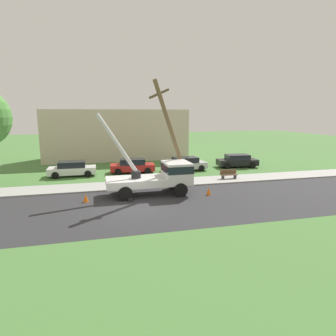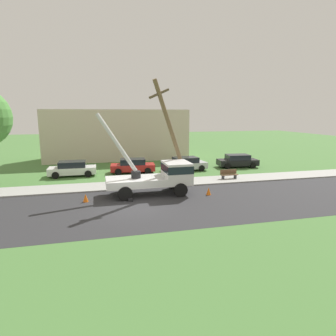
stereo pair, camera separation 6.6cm
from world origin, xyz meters
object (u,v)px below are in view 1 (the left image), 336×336
object	(u,v)px
leaning_utility_pole	(172,134)
parked_sedan_white	(72,169)
utility_truck	(160,175)
parked_sedan_black	(237,161)
parked_sedan_red	(133,166)
traffic_cone_ahead	(209,191)
parked_sedan_silver	(185,164)
traffic_cone_behind	(86,198)
park_bench	(229,174)

from	to	relation	value
leaning_utility_pole	parked_sedan_white	size ratio (longest dim) A/B	1.93
utility_truck	parked_sedan_black	distance (m)	13.66
utility_truck	parked_sedan_black	world-z (taller)	utility_truck
parked_sedan_white	parked_sedan_red	xyz separation A→B (m)	(5.81, 0.18, 0.00)
traffic_cone_ahead	parked_sedan_red	distance (m)	10.44
parked_sedan_white	utility_truck	bearing A→B (deg)	-49.46
parked_sedan_red	parked_sedan_black	xyz separation A→B (m)	(11.75, 0.26, 0.00)
utility_truck	leaning_utility_pole	size ratio (longest dim) A/B	0.80
utility_truck	parked_sedan_silver	bearing A→B (deg)	60.64
traffic_cone_behind	parked_sedan_red	bearing A→B (deg)	64.47
leaning_utility_pole	park_bench	xyz separation A→B (m)	(5.81, 1.76, -3.87)
leaning_utility_pole	traffic_cone_ahead	distance (m)	5.22
traffic_cone_ahead	park_bench	xyz separation A→B (m)	(3.67, 4.27, 0.18)
traffic_cone_ahead	traffic_cone_behind	world-z (taller)	same
utility_truck	parked_sedan_red	xyz separation A→B (m)	(-1.04, 8.19, -0.70)
parked_sedan_red	park_bench	bearing A→B (deg)	-32.44
traffic_cone_behind	park_bench	size ratio (longest dim) A/B	0.35
leaning_utility_pole	parked_sedan_black	bearing A→B (deg)	37.27
utility_truck	parked_sedan_white	bearing A→B (deg)	130.54
parked_sedan_silver	parked_sedan_white	bearing A→B (deg)	179.66
leaning_utility_pole	parked_sedan_white	xyz separation A→B (m)	(-8.13, 6.74, -3.62)
parked_sedan_white	parked_sedan_silver	bearing A→B (deg)	-0.34
parked_sedan_red	parked_sedan_silver	distance (m)	5.52
utility_truck	parked_sedan_white	world-z (taller)	utility_truck
parked_sedan_white	parked_sedan_red	bearing A→B (deg)	1.76
utility_truck	parked_sedan_white	distance (m)	10.57
leaning_utility_pole	traffic_cone_behind	bearing A→B (deg)	-162.36
leaning_utility_pole	parked_sedan_silver	distance (m)	8.24
traffic_cone_behind	parked_sedan_white	size ratio (longest dim) A/B	0.13
traffic_cone_ahead	traffic_cone_behind	distance (m)	8.78
leaning_utility_pole	traffic_cone_behind	distance (m)	8.05
traffic_cone_ahead	parked_sedan_white	bearing A→B (deg)	137.98
traffic_cone_ahead	parked_sedan_white	distance (m)	13.83
parked_sedan_red	parked_sedan_silver	size ratio (longest dim) A/B	1.00
parked_sedan_red	parked_sedan_silver	world-z (taller)	same
park_bench	parked_sedan_white	bearing A→B (deg)	160.32
traffic_cone_ahead	park_bench	world-z (taller)	park_bench
utility_truck	traffic_cone_behind	size ratio (longest dim) A/B	12.10
leaning_utility_pole	parked_sedan_black	size ratio (longest dim) A/B	1.86
parked_sedan_black	traffic_cone_behind	bearing A→B (deg)	-149.96
leaning_utility_pole	traffic_cone_behind	xyz separation A→B (m)	(-6.63, -2.11, -4.05)
parked_sedan_white	parked_sedan_black	size ratio (longest dim) A/B	0.97
parked_sedan_red	park_bench	xyz separation A→B (m)	(8.12, -5.16, -0.25)
leaning_utility_pole	parked_sedan_silver	xyz separation A→B (m)	(3.20, 6.68, -3.62)
traffic_cone_ahead	parked_sedan_white	world-z (taller)	parked_sedan_white
traffic_cone_ahead	parked_sedan_silver	xyz separation A→B (m)	(1.06, 9.18, 0.43)
leaning_utility_pole	traffic_cone_ahead	xyz separation A→B (m)	(2.14, -2.51, -4.05)
park_bench	parked_sedan_red	bearing A→B (deg)	147.56
parked_sedan_red	parked_sedan_black	bearing A→B (deg)	1.27
utility_truck	traffic_cone_ahead	xyz separation A→B (m)	(3.41, -1.24, -1.13)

